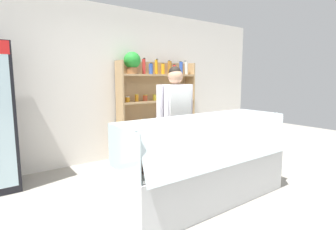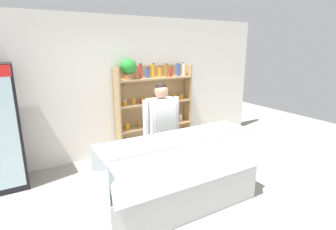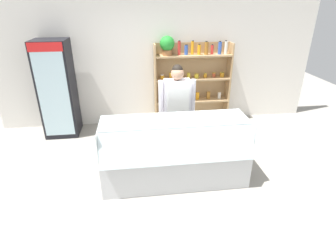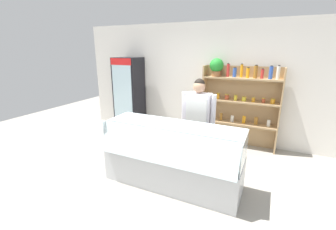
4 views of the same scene
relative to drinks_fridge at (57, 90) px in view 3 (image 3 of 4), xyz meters
name	(u,v)px [view 3 (image 3 of 4)]	position (x,y,z in m)	size (l,w,h in m)	color
ground_plane	(174,182)	(2.04, -1.91, -0.95)	(12.00, 12.00, 0.00)	gray
back_wall	(159,62)	(2.04, 0.42, 0.40)	(6.80, 0.10, 2.70)	white
drinks_fridge	(57,90)	(0.00, 0.00, 0.00)	(0.63, 0.59, 1.91)	black
shelving_unit	(189,75)	(2.66, 0.22, 0.15)	(1.63, 0.30, 1.92)	tan
deli_display_case	(174,162)	(2.05, -1.83, -0.64)	(2.14, 0.76, 1.01)	silver
shop_clerk	(177,104)	(2.21, -1.05, 0.01)	(0.63, 0.25, 1.62)	#2D2D38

